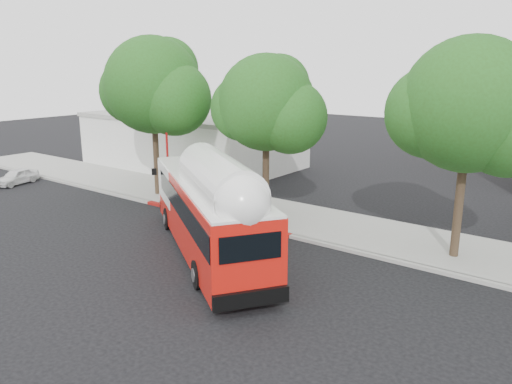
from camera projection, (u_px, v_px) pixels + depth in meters
ground at (204, 252)px, 21.95m from camera, size 120.00×120.00×0.00m
sidewalk at (286, 216)px, 26.97m from camera, size 60.00×5.00×0.15m
curb_strip at (257, 228)px, 24.96m from camera, size 60.00×0.30×0.15m
red_curb_segment at (212, 217)px, 26.70m from camera, size 10.00×0.32×0.16m
street_tree_left at (159, 89)px, 29.59m from camera, size 6.67×5.80×9.74m
street_tree_mid at (273, 107)px, 25.54m from camera, size 5.75×5.00×8.62m
street_tree_right at (481, 111)px, 19.46m from camera, size 6.21×5.40×9.18m
low_commercial_bldg at (193, 139)px, 40.41m from camera, size 16.20×10.20×4.25m
transit_bus at (209, 215)px, 21.34m from camera, size 11.76×9.08×3.78m
parked_car at (17, 177)px, 34.37m from camera, size 3.34×1.93×1.07m
signal_pole at (168, 164)px, 29.09m from camera, size 0.13×0.44×4.69m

